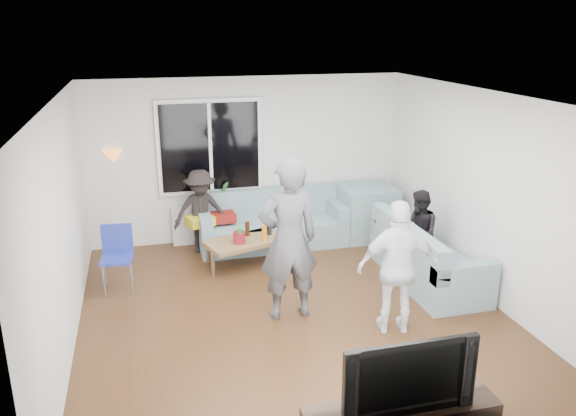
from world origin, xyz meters
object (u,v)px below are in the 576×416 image
object	(u,v)px
coffee_table	(245,253)
floor_lamp	(117,200)
player_right	(398,268)
player_left	(288,240)
spectator_back	(201,211)
sofa_right_section	(429,252)
television	(404,371)
side_chair	(117,260)
spectator_right	(419,232)
sofa_back_section	(272,219)

from	to	relation	value
coffee_table	floor_lamp	xyz separation A→B (m)	(-1.76, 1.22, 0.58)
coffee_table	player_right	world-z (taller)	player_right
player_left	spectator_back	size ratio (longest dim) A/B	1.51
floor_lamp	spectator_back	distance (m)	1.32
sofa_right_section	coffee_table	xyz separation A→B (m)	(-2.31, 1.13, -0.22)
coffee_table	floor_lamp	world-z (taller)	floor_lamp
player_left	television	bearing A→B (deg)	94.57
side_chair	spectator_right	xyz separation A→B (m)	(4.07, -0.46, 0.16)
floor_lamp	television	xyz separation A→B (m)	(2.29, -5.29, -0.02)
coffee_table	floor_lamp	distance (m)	2.22
coffee_table	spectator_right	xyz separation A→B (m)	(2.31, -0.83, 0.39)
sofa_back_section	floor_lamp	bearing A→B (deg)	167.50
floor_lamp	player_left	xyz separation A→B (m)	(1.99, -2.82, 0.19)
floor_lamp	television	bearing A→B (deg)	-66.62
floor_lamp	player_left	size ratio (longest dim) A/B	0.80
sofa_back_section	television	size ratio (longest dim) A/B	2.09
player_left	spectator_right	xyz separation A→B (m)	(2.08, 0.78, -0.38)
side_chair	sofa_right_section	bearing A→B (deg)	-4.53
player_right	television	distance (m)	1.98
coffee_table	spectator_right	bearing A→B (deg)	-19.72
player_left	player_right	size ratio (longest dim) A/B	1.25
coffee_table	spectator_back	size ratio (longest dim) A/B	0.85
player_right	television	bearing A→B (deg)	78.99
side_chair	television	xyz separation A→B (m)	(2.29, -3.70, 0.33)
sofa_back_section	floor_lamp	world-z (taller)	floor_lamp
player_left	spectator_right	distance (m)	2.25
spectator_back	spectator_right	bearing A→B (deg)	-32.87
floor_lamp	player_left	distance (m)	3.46
coffee_table	spectator_back	world-z (taller)	spectator_back
side_chair	spectator_back	world-z (taller)	spectator_back
floor_lamp	player_left	world-z (taller)	player_left
player_left	spectator_right	bearing A→B (deg)	-161.83
side_chair	spectator_right	size ratio (longest dim) A/B	0.72
sofa_right_section	player_left	world-z (taller)	player_left
spectator_right	television	size ratio (longest dim) A/B	1.08
floor_lamp	television	world-z (taller)	floor_lamp
coffee_table	player_left	distance (m)	1.80
sofa_back_section	floor_lamp	distance (m)	2.41
side_chair	player_left	size ratio (longest dim) A/B	0.44
sofa_back_section	coffee_table	size ratio (longest dim) A/B	2.09
player_right	player_left	bearing A→B (deg)	-17.85
player_right	coffee_table	bearing A→B (deg)	-46.85
coffee_table	player_left	world-z (taller)	player_left
side_chair	television	size ratio (longest dim) A/B	0.78
side_chair	sofa_back_section	bearing A→B (deg)	30.81
spectator_back	sofa_back_section	bearing A→B (deg)	-5.70
sofa_right_section	floor_lamp	distance (m)	4.71
side_chair	player_right	world-z (taller)	player_right
television	side_chair	bearing A→B (deg)	121.69
sofa_back_section	spectator_back	bearing A→B (deg)	178.44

